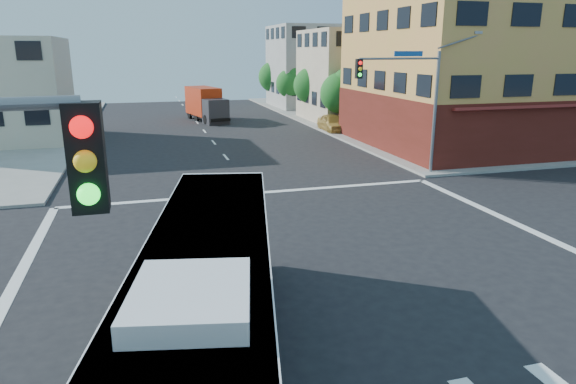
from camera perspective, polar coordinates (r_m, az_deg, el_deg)
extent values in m
plane|color=black|center=(17.55, 3.11, -8.18)|extent=(120.00, 120.00, 0.00)
cube|color=gray|center=(64.73, 23.02, 8.10)|extent=(50.00, 50.00, 0.15)
cube|color=#CE8A4A|center=(42.12, 21.77, 14.38)|extent=(18.00, 15.00, 14.00)
cube|color=#581A14|center=(42.42, 21.09, 7.64)|extent=(18.09, 15.08, 4.00)
cube|color=maroon|center=(36.85, 27.92, 8.36)|extent=(16.00, 1.60, 0.51)
cube|color=#C1B493|center=(54.06, 8.74, 12.63)|extent=(12.00, 10.00, 9.00)
cube|color=#9D9D98|center=(67.03, 3.69, 13.72)|extent=(12.00, 10.00, 10.00)
cylinder|color=slate|center=(30.77, 15.98, 8.30)|extent=(0.18, 0.18, 7.00)
cylinder|color=slate|center=(29.10, 12.38, 14.28)|extent=(5.01, 0.62, 0.12)
cube|color=black|center=(27.81, 7.88, 13.42)|extent=(0.32, 0.30, 1.00)
sphere|color=#FF0C0C|center=(27.64, 8.05, 14.02)|extent=(0.20, 0.20, 0.20)
sphere|color=yellow|center=(27.65, 8.03, 13.40)|extent=(0.20, 0.20, 0.20)
sphere|color=#19FF33|center=(27.66, 8.00, 12.78)|extent=(0.20, 0.20, 0.20)
cube|color=#154B94|center=(29.38, 13.25, 14.73)|extent=(1.80, 0.22, 0.28)
cube|color=gray|center=(32.17, 20.32, 16.29)|extent=(0.50, 0.22, 0.14)
cube|color=black|center=(5.00, -21.45, 3.59)|extent=(0.32, 0.30, 1.00)
sphere|color=#FF0C0C|center=(4.78, -21.98, 6.70)|extent=(0.20, 0.20, 0.20)
sphere|color=yellow|center=(4.83, -21.62, 3.19)|extent=(0.20, 0.20, 0.20)
sphere|color=#19FF33|center=(4.90, -21.28, -0.23)|extent=(0.20, 0.20, 0.20)
cylinder|color=#3B2415|center=(46.84, 5.75, 7.96)|extent=(0.28, 0.28, 1.92)
sphere|color=#1A5C1C|center=(46.59, 5.83, 10.89)|extent=(3.60, 3.60, 3.60)
sphere|color=#1A5C1C|center=(46.40, 6.47, 11.97)|extent=(2.52, 2.52, 2.52)
cylinder|color=#3B2415|center=(54.30, 2.64, 9.09)|extent=(0.28, 0.28, 1.99)
sphere|color=#1A5C1C|center=(54.08, 2.67, 11.74)|extent=(3.80, 3.80, 3.80)
sphere|color=#1A5C1C|center=(53.87, 3.20, 12.73)|extent=(2.66, 2.66, 2.66)
cylinder|color=#3B2415|center=(61.90, 0.26, 9.84)|extent=(0.28, 0.28, 1.89)
sphere|color=#1A5C1C|center=(61.72, 0.27, 11.97)|extent=(3.40, 3.40, 3.40)
sphere|color=#1A5C1C|center=(61.50, 0.71, 12.75)|extent=(2.38, 2.38, 2.38)
cylinder|color=#3B2415|center=(69.58, -1.59, 10.52)|extent=(0.28, 0.28, 2.03)
sphere|color=#1A5C1C|center=(69.41, -1.61, 12.67)|extent=(4.00, 4.00, 4.00)
sphere|color=#1A5C1C|center=(69.17, -1.22, 13.49)|extent=(2.80, 2.80, 2.80)
cube|color=black|center=(12.12, -8.39, -17.05)|extent=(5.01, 12.35, 0.45)
cube|color=white|center=(11.51, -8.63, -11.87)|extent=(4.99, 12.32, 2.86)
cube|color=black|center=(11.43, -8.67, -11.09)|extent=(4.97, 11.98, 1.26)
cube|color=black|center=(17.00, -7.11, -2.38)|extent=(2.32, 0.54, 1.36)
cube|color=#E5590C|center=(16.75, -7.21, 0.92)|extent=(1.89, 0.45, 0.28)
cube|color=white|center=(10.95, -8.92, -5.49)|extent=(4.89, 12.08, 0.12)
cube|color=white|center=(8.11, -10.75, -11.50)|extent=(2.21, 2.53, 0.36)
cube|color=#0F6E43|center=(11.61, -15.31, -16.13)|extent=(1.16, 5.41, 0.28)
cube|color=#0F6E43|center=(11.39, -1.92, -16.21)|extent=(1.16, 5.41, 0.28)
cylinder|color=black|center=(15.64, -11.79, -9.48)|extent=(0.51, 1.08, 1.04)
cylinder|color=#99999E|center=(15.66, -12.31, -9.48)|extent=(0.15, 0.52, 0.52)
cylinder|color=black|center=(15.49, -2.84, -9.41)|extent=(0.51, 1.08, 1.04)
cylinder|color=#99999E|center=(15.49, -2.32, -9.40)|extent=(0.15, 0.52, 0.52)
cube|color=#29292E|center=(51.45, -8.05, 8.84)|extent=(2.54, 2.46, 2.42)
cube|color=black|center=(50.58, -7.71, 9.16)|extent=(1.93, 0.50, 0.93)
cube|color=#B2280C|center=(54.69, -9.40, 9.95)|extent=(3.31, 5.58, 2.79)
cube|color=black|center=(53.79, -8.94, 8.34)|extent=(3.62, 7.72, 0.28)
cylinder|color=black|center=(51.38, -9.12, 7.95)|extent=(0.46, 0.97, 0.93)
cylinder|color=black|center=(52.06, -7.07, 8.12)|extent=(0.46, 0.97, 0.93)
cylinder|color=black|center=(53.92, -10.09, 8.25)|extent=(0.46, 0.97, 0.93)
cylinder|color=black|center=(54.56, -8.13, 8.42)|extent=(0.46, 0.97, 0.93)
cylinder|color=black|center=(56.12, -10.86, 8.49)|extent=(0.46, 0.97, 0.93)
cylinder|color=black|center=(56.74, -8.96, 8.65)|extent=(0.46, 0.97, 0.93)
imported|color=gold|center=(46.30, 4.96, 7.66)|extent=(2.01, 4.61, 1.55)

